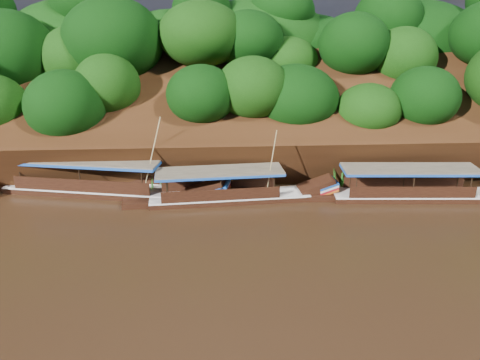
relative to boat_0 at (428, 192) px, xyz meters
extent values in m
plane|color=black|center=(-13.58, -6.58, -0.53)|extent=(160.00, 160.00, 0.00)
cube|color=#321A0B|center=(-13.58, 9.42, 2.97)|extent=(120.00, 16.12, 13.64)
cube|color=#321A0B|center=(-13.58, 19.42, -0.53)|extent=(120.00, 24.00, 12.00)
ellipsoid|color=#0F430B|center=(-19.58, 8.42, 2.97)|extent=(18.00, 8.00, 6.40)
ellipsoid|color=#0F430B|center=(-13.58, 16.42, 8.67)|extent=(24.00, 11.00, 8.40)
cube|color=black|center=(-0.74, 0.04, -0.53)|extent=(12.35, 2.81, 0.86)
cube|color=silver|center=(-0.74, 0.04, -0.12)|extent=(12.35, 2.87, 0.10)
cube|color=brown|center=(-1.51, 0.09, 1.77)|extent=(9.71, 2.97, 0.11)
cube|color=#1949A2|center=(-1.51, 0.09, 1.66)|extent=(9.71, 2.97, 0.17)
cube|color=black|center=(-14.36, 0.46, -0.53)|extent=(11.52, 2.92, 0.85)
cube|color=silver|center=(-14.36, 0.46, -0.12)|extent=(11.53, 2.98, 0.09)
cube|color=black|center=(-7.96, 0.93, 0.13)|extent=(2.81, 1.76, 1.61)
cube|color=#1949A2|center=(-7.25, 0.98, 0.42)|extent=(1.52, 1.73, 0.58)
cube|color=#B0131B|center=(-7.25, 0.98, 0.09)|extent=(1.52, 1.73, 0.58)
cube|color=brown|center=(-15.07, 0.41, 1.76)|extent=(9.08, 3.05, 0.11)
cube|color=#1949A2|center=(-15.07, 0.41, 1.64)|extent=(9.08, 3.05, 0.17)
cylinder|color=tan|center=(-11.48, 0.10, 2.35)|extent=(0.62, 0.59, 4.87)
cube|color=black|center=(-23.99, 2.37, -0.53)|extent=(14.40, 5.18, 0.97)
cube|color=silver|center=(-23.99, 2.37, -0.07)|extent=(14.41, 5.25, 0.11)
cube|color=black|center=(-16.16, 0.76, 0.22)|extent=(3.63, 2.41, 1.91)
cube|color=#1949A2|center=(-15.29, 0.59, 0.54)|extent=(2.08, 2.16, 0.71)
cube|color=#B0131B|center=(-15.29, 0.59, 0.18)|extent=(2.08, 2.16, 0.71)
cube|color=brown|center=(-24.86, 2.55, 2.06)|extent=(11.45, 4.91, 0.13)
cube|color=#1949A2|center=(-24.86, 2.55, 1.93)|extent=(11.45, 4.91, 0.19)
cylinder|color=tan|center=(-19.82, 1.30, 2.74)|extent=(1.54, 0.55, 5.39)
cone|color=#1E6A1A|center=(-26.59, 3.21, 0.43)|extent=(1.50, 1.50, 1.92)
cone|color=#1E6A1A|center=(-19.40, 2.37, 0.11)|extent=(1.50, 1.50, 1.28)
cone|color=#1E6A1A|center=(-12.14, 2.75, 0.34)|extent=(1.50, 1.50, 1.74)
cone|color=#1E6A1A|center=(-5.96, 2.68, 0.38)|extent=(1.50, 1.50, 1.82)
cone|color=#1E6A1A|center=(0.02, 3.05, 0.32)|extent=(1.50, 1.50, 1.70)
camera|label=1|loc=(-15.44, -30.42, 12.85)|focal=35.00mm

